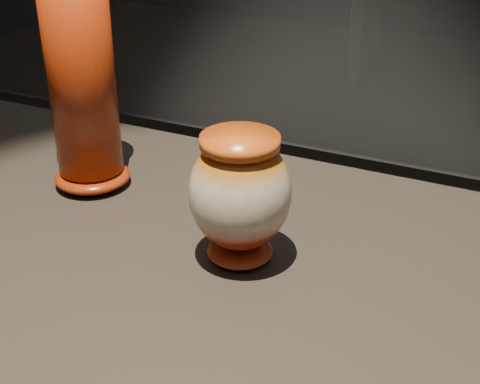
# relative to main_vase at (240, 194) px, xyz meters

# --- Properties ---
(main_vase) EXTENTS (0.14, 0.14, 0.18)m
(main_vase) POSITION_rel_main_vase_xyz_m (0.00, 0.00, 0.00)
(main_vase) COLOR maroon
(main_vase) RESTS_ON display_plinth
(tall_vase) EXTENTS (0.13, 0.13, 0.39)m
(tall_vase) POSITION_rel_main_vase_xyz_m (-0.31, 0.09, 0.09)
(tall_vase) COLOR #A8270B
(tall_vase) RESTS_ON display_plinth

